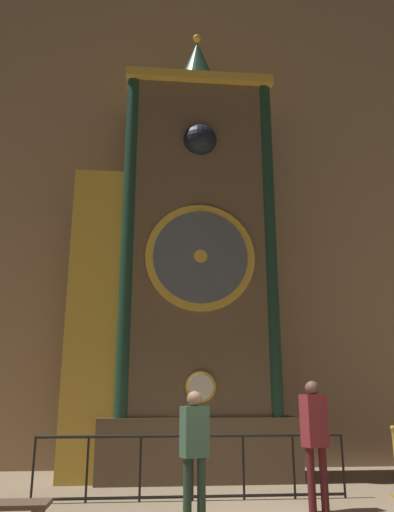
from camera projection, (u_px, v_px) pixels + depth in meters
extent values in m
cube|color=#997A5B|center=(202.00, 171.00, 12.81)|extent=(24.00, 0.30, 14.18)
cube|color=brown|center=(197.00, 447.00, 9.66)|extent=(3.76, 1.61, 1.14)
cube|color=brown|center=(197.00, 240.00, 10.78)|extent=(3.01, 1.40, 7.26)
cube|color=gold|center=(197.00, 95.00, 11.63)|extent=(3.25, 1.54, 0.20)
cylinder|color=gold|center=(201.00, 387.00, 9.26)|extent=(0.57, 0.05, 0.57)
cylinder|color=silver|center=(201.00, 387.00, 9.23)|extent=(0.47, 0.03, 0.47)
cylinder|color=gold|center=(200.00, 257.00, 9.93)|extent=(2.20, 0.07, 2.20)
cylinder|color=#4C515B|center=(201.00, 257.00, 9.89)|extent=(1.89, 0.04, 1.89)
cylinder|color=gold|center=(201.00, 256.00, 9.87)|extent=(0.26, 0.03, 0.26)
cube|color=#3A2D21|center=(198.00, 151.00, 11.13)|extent=(0.91, 0.42, 0.91)
sphere|color=black|center=(200.00, 141.00, 10.72)|extent=(0.73, 0.73, 0.73)
cylinder|color=#193828|center=(129.00, 229.00, 10.07)|extent=(0.28, 0.28, 7.26)
cylinder|color=#193828|center=(269.00, 233.00, 10.32)|extent=(0.28, 0.28, 7.26)
cylinder|color=gold|center=(197.00, 88.00, 11.80)|extent=(0.90, 0.90, 0.30)
cone|color=#1C3D2C|center=(197.00, 62.00, 11.99)|extent=(0.86, 0.86, 1.11)
sphere|color=gold|center=(197.00, 39.00, 12.17)|extent=(0.20, 0.20, 0.20)
cube|color=brown|center=(97.00, 320.00, 10.18)|extent=(1.01, 1.19, 6.05)
cube|color=gold|center=(93.00, 315.00, 9.60)|extent=(1.06, 0.06, 6.05)
cylinder|color=black|center=(33.00, 469.00, 7.42)|extent=(0.04, 0.04, 0.95)
cylinder|color=black|center=(87.00, 469.00, 7.49)|extent=(0.04, 0.04, 0.95)
cylinder|color=black|center=(140.00, 468.00, 7.56)|extent=(0.04, 0.04, 0.95)
cylinder|color=black|center=(192.00, 467.00, 7.63)|extent=(0.04, 0.04, 0.95)
cylinder|color=black|center=(244.00, 467.00, 7.70)|extent=(0.04, 0.04, 0.95)
cylinder|color=black|center=(294.00, 466.00, 7.77)|extent=(0.04, 0.04, 0.95)
cylinder|color=black|center=(343.00, 465.00, 7.84)|extent=(0.04, 0.04, 0.95)
cylinder|color=black|center=(192.00, 436.00, 7.76)|extent=(4.77, 0.05, 0.05)
cylinder|color=black|center=(192.00, 497.00, 7.52)|extent=(4.77, 0.04, 0.04)
cylinder|color=#213427|center=(187.00, 489.00, 6.36)|extent=(0.11, 0.11, 0.76)
cylinder|color=#213427|center=(201.00, 489.00, 6.37)|extent=(0.11, 0.11, 0.76)
cube|color=#385642|center=(194.00, 431.00, 6.55)|extent=(0.39, 0.32, 0.64)
sphere|color=#8C664C|center=(195.00, 399.00, 6.66)|extent=(0.20, 0.20, 0.20)
cylinder|color=#461518|center=(311.00, 479.00, 6.92)|extent=(0.11, 0.11, 0.83)
cylinder|color=#461518|center=(324.00, 479.00, 6.94)|extent=(0.11, 0.11, 0.83)
cube|color=maroon|center=(314.00, 420.00, 7.14)|extent=(0.39, 0.32, 0.72)
sphere|color=brown|center=(312.00, 388.00, 7.26)|extent=(0.20, 0.20, 0.20)
sphere|color=#B28E33|center=(393.00, 428.00, 8.06)|extent=(0.09, 0.09, 0.09)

